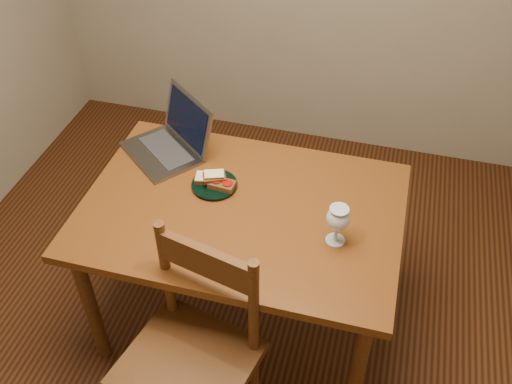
% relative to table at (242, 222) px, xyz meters
% --- Properties ---
extents(floor, '(3.20, 3.20, 0.02)m').
position_rel_table_xyz_m(floor, '(-0.04, -0.05, -0.66)').
color(floor, black).
rests_on(floor, ground).
extents(table, '(1.30, 0.90, 0.74)m').
position_rel_table_xyz_m(table, '(0.00, 0.00, 0.00)').
color(table, '#502B0D').
rests_on(table, floor).
extents(chair, '(0.54, 0.53, 0.49)m').
position_rel_table_xyz_m(chair, '(-0.04, -0.56, -0.13)').
color(chair, '#3D1A0C').
rests_on(chair, floor).
extents(plate, '(0.19, 0.19, 0.02)m').
position_rel_table_xyz_m(plate, '(-0.15, 0.09, 0.09)').
color(plate, black).
rests_on(plate, table).
extents(sandwich_cheese, '(0.11, 0.07, 0.03)m').
position_rel_table_xyz_m(sandwich_cheese, '(-0.18, 0.10, 0.12)').
color(sandwich_cheese, '#381E0C').
rests_on(sandwich_cheese, plate).
extents(sandwich_tomato, '(0.11, 0.07, 0.03)m').
position_rel_table_xyz_m(sandwich_tomato, '(-0.11, 0.08, 0.12)').
color(sandwich_tomato, '#381E0C').
rests_on(sandwich_tomato, plate).
extents(sandwich_top, '(0.11, 0.09, 0.03)m').
position_rel_table_xyz_m(sandwich_top, '(-0.15, 0.10, 0.14)').
color(sandwich_top, '#381E0C').
rests_on(sandwich_top, plate).
extents(milk_glass, '(0.09, 0.09, 0.17)m').
position_rel_table_xyz_m(milk_glass, '(0.40, -0.09, 0.17)').
color(milk_glass, white).
rests_on(milk_glass, table).
extents(laptop, '(0.47, 0.46, 0.25)m').
position_rel_table_xyz_m(laptop, '(-0.40, 0.29, 0.15)').
color(laptop, slate).
rests_on(laptop, table).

